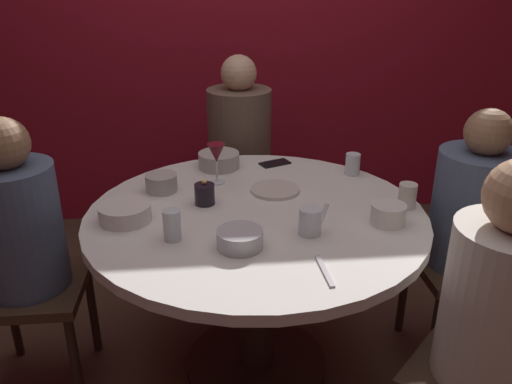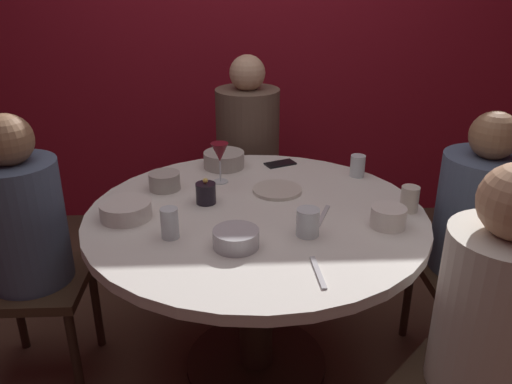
# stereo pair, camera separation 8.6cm
# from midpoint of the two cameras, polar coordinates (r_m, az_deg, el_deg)

# --- Properties ---
(ground_plane) EXTENTS (8.00, 8.00, 0.00)m
(ground_plane) POSITION_cam_midpoint_polar(r_m,az_deg,el_deg) (2.38, 1.08, -18.40)
(ground_plane) COLOR #4C3828
(back_wall) EXTENTS (6.00, 0.10, 2.60)m
(back_wall) POSITION_cam_midpoint_polar(r_m,az_deg,el_deg) (3.37, -0.62, 18.54)
(back_wall) COLOR maroon
(back_wall) RESTS_ON ground
(dining_table) EXTENTS (1.29, 1.29, 0.74)m
(dining_table) POSITION_cam_midpoint_polar(r_m,az_deg,el_deg) (2.04, 1.21, -6.19)
(dining_table) COLOR silver
(dining_table) RESTS_ON ground
(seated_diner_left) EXTENTS (0.40, 0.40, 1.13)m
(seated_diner_left) POSITION_cam_midpoint_polar(r_m,az_deg,el_deg) (2.12, -23.08, -3.44)
(seated_diner_left) COLOR #3F2D1E
(seated_diner_left) RESTS_ON ground
(seated_diner_back) EXTENTS (0.40, 0.40, 1.18)m
(seated_diner_back) POSITION_cam_midpoint_polar(r_m,az_deg,el_deg) (2.82, -0.03, 5.69)
(seated_diner_back) COLOR #3F2D1E
(seated_diner_back) RESTS_ON ground
(seated_diner_right) EXTENTS (0.40, 0.40, 1.11)m
(seated_diner_right) POSITION_cam_midpoint_polar(r_m,az_deg,el_deg) (2.22, 24.27, -2.55)
(seated_diner_right) COLOR #3F2D1E
(seated_diner_right) RESTS_ON ground
(seated_diner_front_right) EXTENTS (0.57, 0.57, 1.15)m
(seated_diner_front_right) POSITION_cam_midpoint_polar(r_m,az_deg,el_deg) (1.63, 26.05, -11.85)
(seated_diner_front_right) COLOR #3F2D1E
(seated_diner_front_right) RESTS_ON ground
(candle_holder) EXTENTS (0.08, 0.08, 0.10)m
(candle_holder) POSITION_cam_midpoint_polar(r_m,az_deg,el_deg) (2.03, -4.33, -0.12)
(candle_holder) COLOR black
(candle_holder) RESTS_ON dining_table
(wine_glass) EXTENTS (0.08, 0.08, 0.18)m
(wine_glass) POSITION_cam_midpoint_polar(r_m,az_deg,el_deg) (2.19, -2.88, 4.17)
(wine_glass) COLOR silver
(wine_glass) RESTS_ON dining_table
(dinner_plate) EXTENTS (0.20, 0.20, 0.01)m
(dinner_plate) POSITION_cam_midpoint_polar(r_m,az_deg,el_deg) (2.14, 3.50, 0.21)
(dinner_plate) COLOR beige
(dinner_plate) RESTS_ON dining_table
(cell_phone) EXTENTS (0.16, 0.12, 0.01)m
(cell_phone) POSITION_cam_midpoint_polar(r_m,az_deg,el_deg) (2.44, 3.67, 3.12)
(cell_phone) COLOR black
(cell_phone) RESTS_ON dining_table
(bowl_serving_large) EXTENTS (0.15, 0.15, 0.06)m
(bowl_serving_large) POSITION_cam_midpoint_polar(r_m,az_deg,el_deg) (1.72, -0.78, -5.12)
(bowl_serving_large) COLOR #B7B7BC
(bowl_serving_large) RESTS_ON dining_table
(bowl_salad_center) EXTENTS (0.13, 0.13, 0.07)m
(bowl_salad_center) POSITION_cam_midpoint_polar(r_m,az_deg,el_deg) (2.18, -8.89, 1.19)
(bowl_salad_center) COLOR #B2ADA3
(bowl_salad_center) RESTS_ON dining_table
(bowl_small_white) EXTENTS (0.19, 0.19, 0.06)m
(bowl_small_white) POSITION_cam_midpoint_polar(r_m,az_deg,el_deg) (1.96, -12.89, -1.94)
(bowl_small_white) COLOR silver
(bowl_small_white) RESTS_ON dining_table
(bowl_sauce_side) EXTENTS (0.13, 0.13, 0.07)m
(bowl_sauce_side) POSITION_cam_midpoint_polar(r_m,az_deg,el_deg) (1.91, 15.55, -2.64)
(bowl_sauce_side) COLOR silver
(bowl_sauce_side) RESTS_ON dining_table
(bowl_rice_portion) EXTENTS (0.19, 0.19, 0.07)m
(bowl_rice_portion) POSITION_cam_midpoint_polar(r_m,az_deg,el_deg) (2.40, -2.51, 3.56)
(bowl_rice_portion) COLOR #B2ADA3
(bowl_rice_portion) RESTS_ON dining_table
(cup_near_candle) EXTENTS (0.07, 0.07, 0.10)m
(cup_near_candle) POSITION_cam_midpoint_polar(r_m,az_deg,el_deg) (2.34, 12.12, 2.82)
(cup_near_candle) COLOR silver
(cup_near_candle) RESTS_ON dining_table
(cup_by_left_diner) EXTENTS (0.07, 0.07, 0.10)m
(cup_by_left_diner) POSITION_cam_midpoint_polar(r_m,az_deg,el_deg) (2.05, 17.66, -0.73)
(cup_by_left_diner) COLOR beige
(cup_by_left_diner) RESTS_ON dining_table
(cup_by_right_diner) EXTENTS (0.08, 0.08, 0.10)m
(cup_by_right_diner) POSITION_cam_midpoint_polar(r_m,az_deg,el_deg) (1.79, 7.07, -3.33)
(cup_by_right_diner) COLOR silver
(cup_by_right_diner) RESTS_ON dining_table
(cup_center_front) EXTENTS (0.06, 0.06, 0.11)m
(cup_center_front) POSITION_cam_midpoint_polar(r_m,az_deg,el_deg) (1.78, -8.09, -3.42)
(cup_center_front) COLOR silver
(cup_center_front) RESTS_ON dining_table
(fork_near_plate) EXTENTS (0.03, 0.18, 0.01)m
(fork_near_plate) POSITION_cam_midpoint_polar(r_m,az_deg,el_deg) (1.60, 8.37, -8.72)
(fork_near_plate) COLOR #B7B7BC
(fork_near_plate) RESTS_ON dining_table
(knife_near_plate) EXTENTS (0.08, 0.17, 0.01)m
(knife_near_plate) POSITION_cam_midpoint_polar(r_m,az_deg,el_deg) (1.95, 8.60, -2.59)
(knife_near_plate) COLOR #B7B7BC
(knife_near_plate) RESTS_ON dining_table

